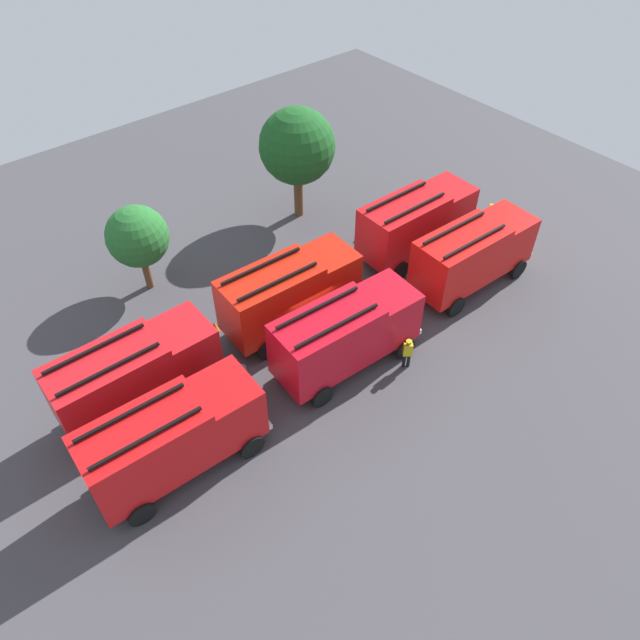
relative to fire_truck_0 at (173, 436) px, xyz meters
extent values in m
plane|color=#423F44|center=(8.93, 1.86, -2.15)|extent=(54.11, 54.11, 0.00)
cube|color=red|center=(2.45, -0.11, -0.05)|extent=(2.31, 2.60, 2.60)
cube|color=#8C9EAD|center=(3.50, -0.16, 0.26)|extent=(0.18, 2.13, 1.46)
cube|color=red|center=(-1.05, 0.05, 0.10)|extent=(4.91, 2.72, 2.90)
cube|color=black|center=(-1.02, 0.74, 1.67)|extent=(4.32, 0.32, 0.12)
cube|color=black|center=(-1.08, -0.64, 1.67)|extent=(4.32, 0.32, 0.12)
cube|color=silver|center=(3.64, -0.17, -1.20)|extent=(0.31, 2.38, 0.28)
cylinder|color=black|center=(2.70, 1.08, -1.60)|extent=(1.12, 0.40, 1.10)
cylinder|color=black|center=(2.59, -1.32, -1.60)|extent=(1.12, 0.40, 1.10)
cylinder|color=black|center=(-2.19, 1.30, -1.60)|extent=(1.12, 0.40, 1.10)
cylinder|color=black|center=(-2.30, -1.09, -1.60)|extent=(1.12, 0.40, 1.10)
cube|color=red|center=(11.25, -0.26, -0.05)|extent=(2.35, 2.63, 2.60)
cube|color=#8C9EAD|center=(12.30, -0.33, 0.26)|extent=(0.21, 2.13, 1.46)
cube|color=red|center=(7.75, -0.05, 0.10)|extent=(4.94, 2.78, 2.90)
cube|color=black|center=(7.79, 0.63, 1.67)|extent=(4.32, 0.38, 0.12)
cube|color=black|center=(7.71, -0.74, 1.67)|extent=(4.32, 0.38, 0.12)
cube|color=silver|center=(12.45, -0.34, -1.20)|extent=(0.34, 2.38, 0.28)
cylinder|color=black|center=(11.52, 0.92, -1.60)|extent=(1.12, 0.42, 1.10)
cylinder|color=black|center=(11.38, -1.47, -1.60)|extent=(1.12, 0.42, 1.10)
cylinder|color=black|center=(6.63, 1.22, -1.60)|extent=(1.12, 0.42, 1.10)
cylinder|color=black|center=(6.48, -1.18, -1.60)|extent=(1.12, 0.42, 1.10)
cube|color=red|center=(20.20, -0.11, -0.05)|extent=(2.30, 2.59, 2.60)
cube|color=#8C9EAD|center=(21.24, -0.15, 0.26)|extent=(0.16, 2.13, 1.46)
cube|color=red|center=(16.70, 0.03, 0.10)|extent=(4.90, 2.69, 2.90)
cube|color=black|center=(16.73, 0.71, 1.67)|extent=(4.32, 0.29, 0.12)
cube|color=black|center=(16.67, -0.66, 1.67)|extent=(4.32, 0.29, 0.12)
cube|color=silver|center=(21.39, -0.16, -1.20)|extent=(0.29, 2.38, 0.28)
cylinder|color=black|center=(20.44, 1.08, -1.60)|extent=(1.11, 0.39, 1.10)
cylinder|color=black|center=(20.35, -1.32, -1.60)|extent=(1.11, 0.39, 1.10)
cylinder|color=black|center=(15.55, 1.27, -1.60)|extent=(1.11, 0.39, 1.10)
cylinder|color=black|center=(15.45, -1.12, -1.60)|extent=(1.11, 0.39, 1.10)
cube|color=red|center=(2.83, 3.80, -0.05)|extent=(2.24, 2.53, 2.60)
cube|color=#8C9EAD|center=(3.88, 3.78, 0.26)|extent=(0.11, 2.13, 1.46)
cube|color=red|center=(-0.67, 3.85, 0.10)|extent=(4.84, 2.58, 2.90)
cube|color=black|center=(-0.66, 4.54, 1.67)|extent=(4.32, 0.19, 0.12)
cube|color=black|center=(-0.68, 3.17, 1.67)|extent=(4.32, 0.19, 0.12)
cube|color=silver|center=(4.03, 3.78, -1.20)|extent=(0.24, 2.38, 0.28)
cylinder|color=black|center=(3.05, 4.99, -1.60)|extent=(1.11, 0.37, 1.10)
cylinder|color=black|center=(3.01, 2.59, -1.60)|extent=(1.11, 0.37, 1.10)
cylinder|color=black|center=(-1.85, 5.07, -1.60)|extent=(1.11, 0.37, 1.10)
cylinder|color=black|center=(-1.89, 2.67, -1.60)|extent=(1.11, 0.37, 1.10)
cube|color=red|center=(11.03, 3.63, -0.05)|extent=(2.31, 2.60, 2.60)
cube|color=#8C9EAD|center=(12.08, 3.59, 0.26)|extent=(0.18, 2.13, 1.46)
cube|color=red|center=(7.53, 3.79, 0.10)|extent=(4.91, 2.71, 2.90)
cube|color=black|center=(7.56, 4.48, 1.67)|extent=(4.32, 0.31, 0.12)
cube|color=black|center=(7.50, 3.10, 1.67)|extent=(4.32, 0.31, 0.12)
cube|color=silver|center=(12.23, 3.58, -1.20)|extent=(0.31, 2.38, 0.28)
cylinder|color=black|center=(11.28, 4.82, -1.60)|extent=(1.11, 0.40, 1.10)
cylinder|color=black|center=(11.17, 2.42, -1.60)|extent=(1.11, 0.40, 1.10)
cylinder|color=black|center=(6.39, 5.04, -1.60)|extent=(1.11, 0.40, 1.10)
cylinder|color=black|center=(6.28, 2.64, -1.60)|extent=(1.11, 0.40, 1.10)
cube|color=red|center=(20.01, 3.82, -0.05)|extent=(2.24, 2.54, 2.60)
cube|color=#8C9EAD|center=(21.06, 3.80, 0.26)|extent=(0.12, 2.13, 1.46)
cube|color=red|center=(16.51, 3.88, 0.10)|extent=(4.84, 2.59, 2.90)
cube|color=black|center=(16.53, 4.57, 1.67)|extent=(4.32, 0.20, 0.12)
cube|color=black|center=(16.50, 3.19, 1.67)|extent=(4.32, 0.20, 0.12)
cube|color=silver|center=(21.21, 3.80, -1.20)|extent=(0.24, 2.38, 0.28)
cylinder|color=black|center=(20.24, 5.01, -1.60)|extent=(1.11, 0.37, 1.10)
cylinder|color=black|center=(20.19, 2.61, -1.60)|extent=(1.11, 0.37, 1.10)
cylinder|color=black|center=(15.34, 5.10, -1.60)|extent=(1.11, 0.37, 1.10)
cylinder|color=black|center=(15.29, 2.70, -1.60)|extent=(1.11, 0.37, 1.10)
cylinder|color=black|center=(4.21, 1.55, -1.77)|extent=(0.16, 0.16, 0.77)
cylinder|color=black|center=(4.36, 1.70, -1.77)|extent=(0.16, 0.16, 0.77)
cube|color=black|center=(4.29, 1.62, -1.05)|extent=(0.46, 0.47, 0.67)
sphere|color=#9E704C|center=(4.29, 1.62, -0.60)|extent=(0.22, 0.22, 0.22)
cylinder|color=black|center=(4.29, 1.62, -0.52)|extent=(0.27, 0.27, 0.07)
cylinder|color=black|center=(22.50, 2.55, -1.75)|extent=(0.16, 0.16, 0.81)
cylinder|color=black|center=(22.69, 2.46, -1.75)|extent=(0.16, 0.16, 0.81)
cube|color=orange|center=(22.59, 2.50, -0.99)|extent=(0.48, 0.40, 0.70)
sphere|color=tan|center=(22.59, 2.50, -0.52)|extent=(0.23, 0.23, 0.23)
cylinder|color=orange|center=(22.59, 2.50, -0.43)|extent=(0.29, 0.29, 0.07)
cylinder|color=black|center=(17.74, 6.86, -1.77)|extent=(0.16, 0.16, 0.78)
cylinder|color=black|center=(17.76, 6.66, -1.77)|extent=(0.16, 0.16, 0.78)
cube|color=#B7140F|center=(17.75, 6.76, -1.04)|extent=(0.29, 0.45, 0.68)
sphere|color=brown|center=(17.75, 6.76, -0.59)|extent=(0.22, 0.22, 0.22)
cylinder|color=#B7140F|center=(17.75, 6.76, -0.50)|extent=(0.27, 0.27, 0.07)
cylinder|color=black|center=(11.05, -2.11, -1.75)|extent=(0.16, 0.16, 0.80)
cylinder|color=black|center=(10.89, -1.98, -1.75)|extent=(0.16, 0.16, 0.80)
cube|color=gold|center=(10.97, -2.04, -1.00)|extent=(0.48, 0.45, 0.70)
sphere|color=brown|center=(10.97, -2.04, -0.54)|extent=(0.23, 0.23, 0.23)
cylinder|color=gold|center=(10.97, -2.04, -0.45)|extent=(0.28, 0.28, 0.07)
cylinder|color=brown|center=(4.44, 10.86, -1.16)|extent=(0.40, 0.40, 1.99)
sphere|color=#236628|center=(4.44, 10.86, 1.19)|extent=(3.19, 3.19, 3.19)
cylinder|color=brown|center=(14.88, 11.05, -0.78)|extent=(0.55, 0.55, 2.76)
sphere|color=#19511E|center=(14.88, 11.05, 2.48)|extent=(4.41, 4.41, 4.41)
cone|color=#F2600C|center=(5.30, 5.74, -1.84)|extent=(0.43, 0.43, 0.62)
camera|label=1|loc=(-4.10, -13.78, 19.37)|focal=33.58mm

